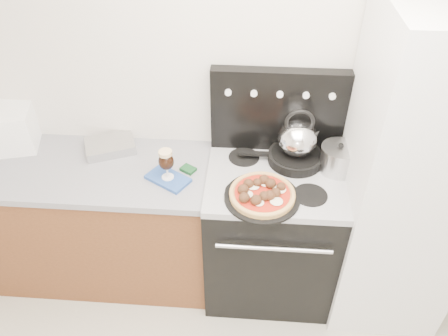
# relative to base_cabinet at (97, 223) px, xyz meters

# --- Properties ---
(room_shell) EXTENTS (3.52, 3.01, 2.52)m
(room_shell) POSITION_rel_base_cabinet_xyz_m (1.02, -0.91, 0.82)
(room_shell) COLOR #B9B49F
(room_shell) RESTS_ON ground
(base_cabinet) EXTENTS (1.45, 0.60, 0.86)m
(base_cabinet) POSITION_rel_base_cabinet_xyz_m (0.00, 0.00, 0.00)
(base_cabinet) COLOR brown
(base_cabinet) RESTS_ON ground
(countertop) EXTENTS (1.48, 0.63, 0.04)m
(countertop) POSITION_rel_base_cabinet_xyz_m (0.00, 0.00, 0.45)
(countertop) COLOR gray
(countertop) RESTS_ON base_cabinet
(stove_body) EXTENTS (0.76, 0.65, 0.88)m
(stove_body) POSITION_rel_base_cabinet_xyz_m (1.10, -0.02, 0.01)
(stove_body) COLOR black
(stove_body) RESTS_ON ground
(cooktop) EXTENTS (0.76, 0.65, 0.04)m
(cooktop) POSITION_rel_base_cabinet_xyz_m (1.10, -0.02, 0.47)
(cooktop) COLOR #ADADB2
(cooktop) RESTS_ON stove_body
(backguard) EXTENTS (0.76, 0.08, 0.50)m
(backguard) POSITION_rel_base_cabinet_xyz_m (1.10, 0.25, 0.74)
(backguard) COLOR black
(backguard) RESTS_ON cooktop
(fridge) EXTENTS (0.64, 0.68, 1.90)m
(fridge) POSITION_rel_base_cabinet_xyz_m (1.80, -0.05, 0.52)
(fridge) COLOR silver
(fridge) RESTS_ON ground
(toaster_oven) EXTENTS (0.45, 0.38, 0.24)m
(toaster_oven) POSITION_rel_base_cabinet_xyz_m (-0.53, 0.17, 0.59)
(toaster_oven) COLOR white
(toaster_oven) RESTS_ON countertop
(foil_sheet) EXTENTS (0.34, 0.30, 0.06)m
(foil_sheet) POSITION_rel_base_cabinet_xyz_m (0.12, 0.17, 0.50)
(foil_sheet) COLOR silver
(foil_sheet) RESTS_ON countertop
(oven_mitt) EXTENTS (0.27, 0.24, 0.02)m
(oven_mitt) POSITION_rel_base_cabinet_xyz_m (0.51, -0.09, 0.48)
(oven_mitt) COLOR #294E9D
(oven_mitt) RESTS_ON countertop
(beer_glass) EXTENTS (0.10, 0.10, 0.18)m
(beer_glass) POSITION_rel_base_cabinet_xyz_m (0.51, -0.09, 0.58)
(beer_glass) COLOR black
(beer_glass) RESTS_ON oven_mitt
(pizza_pan) EXTENTS (0.45, 0.45, 0.01)m
(pizza_pan) POSITION_rel_base_cabinet_xyz_m (1.03, -0.21, 0.50)
(pizza_pan) COLOR black
(pizza_pan) RESTS_ON cooktop
(pizza) EXTENTS (0.43, 0.43, 0.05)m
(pizza) POSITION_rel_base_cabinet_xyz_m (1.03, -0.21, 0.53)
(pizza) COLOR tan
(pizza) RESTS_ON pizza_pan
(skillet) EXTENTS (0.31, 0.31, 0.06)m
(skillet) POSITION_rel_base_cabinet_xyz_m (1.22, 0.11, 0.52)
(skillet) COLOR black
(skillet) RESTS_ON cooktop
(tea_kettle) EXTENTS (0.26, 0.26, 0.24)m
(tea_kettle) POSITION_rel_base_cabinet_xyz_m (1.22, 0.11, 0.67)
(tea_kettle) COLOR white
(tea_kettle) RESTS_ON skillet
(stock_pot) EXTENTS (0.20, 0.20, 0.14)m
(stock_pot) POSITION_rel_base_cabinet_xyz_m (1.45, 0.05, 0.56)
(stock_pot) COLOR #BBBBBB
(stock_pot) RESTS_ON cooktop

